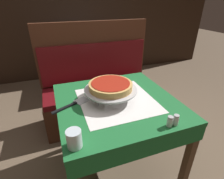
{
  "coord_description": "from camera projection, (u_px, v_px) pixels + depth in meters",
  "views": [
    {
      "loc": [
        -0.41,
        -1.02,
        1.39
      ],
      "look_at": [
        -0.04,
        0.0,
        0.82
      ],
      "focal_mm": 28.0,
      "sensor_mm": 36.0,
      "label": 1
    }
  ],
  "objects": [
    {
      "name": "water_glass_near",
      "position": [
        74.0,
        139.0,
        0.86
      ],
      "size": [
        0.08,
        0.08,
        0.1
      ],
      "color": "silver",
      "rests_on": "dining_table_front"
    },
    {
      "name": "booth_bench",
      "position": [
        99.0,
        95.0,
        2.14
      ],
      "size": [
        1.3,
        0.48,
        1.17
      ],
      "color": "#4C2819",
      "rests_on": "ground_plane"
    },
    {
      "name": "deep_dish_pizza",
      "position": [
        111.0,
        86.0,
        1.25
      ],
      "size": [
        0.31,
        0.31,
        0.05
      ],
      "color": "tan",
      "rests_on": "pizza_pan_stand"
    },
    {
      "name": "back_wall_panel",
      "position": [
        68.0,
        10.0,
        3.04
      ],
      "size": [
        6.0,
        0.04,
        2.4
      ],
      "primitive_type": "cube",
      "color": "black",
      "rests_on": "ground_plane"
    },
    {
      "name": "pizza_server",
      "position": [
        72.0,
        105.0,
        1.22
      ],
      "size": [
        0.28,
        0.17,
        0.01
      ],
      "color": "#BCBCC1",
      "rests_on": "dining_table_front"
    },
    {
      "name": "salt_shaker",
      "position": [
        170.0,
        121.0,
        1.01
      ],
      "size": [
        0.03,
        0.03,
        0.07
      ],
      "color": "silver",
      "rests_on": "dining_table_front"
    },
    {
      "name": "condiment_caddy",
      "position": [
        90.0,
        42.0,
        2.82
      ],
      "size": [
        0.13,
        0.13,
        0.15
      ],
      "color": "black",
      "rests_on": "dining_table_rear"
    },
    {
      "name": "ground_plane",
      "position": [
        116.0,
        167.0,
        1.62
      ],
      "size": [
        14.0,
        14.0,
        0.0
      ],
      "primitive_type": "plane",
      "color": "brown"
    },
    {
      "name": "dining_table_front",
      "position": [
        117.0,
        110.0,
        1.32
      ],
      "size": [
        0.85,
        0.85,
        0.73
      ],
      "color": "#1E6B33",
      "rests_on": "ground_plane"
    },
    {
      "name": "dining_table_rear",
      "position": [
        87.0,
        51.0,
        2.87
      ],
      "size": [
        0.76,
        0.76,
        0.72
      ],
      "color": "#194799",
      "rests_on": "ground_plane"
    },
    {
      "name": "pepper_shaker",
      "position": [
        176.0,
        120.0,
        1.02
      ],
      "size": [
        0.03,
        0.03,
        0.07
      ],
      "color": "silver",
      "rests_on": "dining_table_front"
    },
    {
      "name": "pizza_pan_stand",
      "position": [
        111.0,
        90.0,
        1.26
      ],
      "size": [
        0.38,
        0.38,
        0.08
      ],
      "color": "#ADADB2",
      "rests_on": "dining_table_front"
    }
  ]
}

